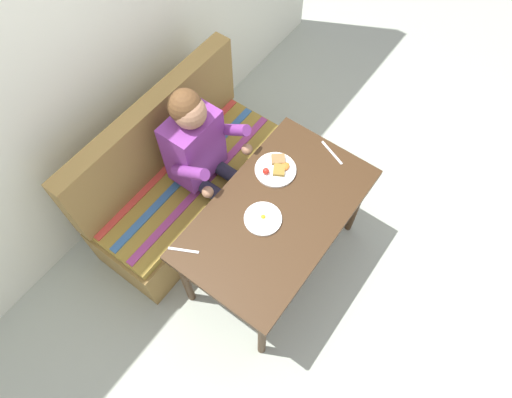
% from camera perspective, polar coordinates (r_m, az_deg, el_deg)
% --- Properties ---
extents(ground_plane, '(8.00, 8.00, 0.00)m').
position_cam_1_polar(ground_plane, '(3.23, 2.16, -7.73)').
color(ground_plane, '#A0A798').
extents(back_wall, '(4.40, 0.10, 2.60)m').
position_cam_1_polar(back_wall, '(2.75, -20.24, 18.32)').
color(back_wall, silver).
rests_on(back_wall, ground).
extents(table, '(1.20, 0.70, 0.73)m').
position_cam_1_polar(table, '(2.64, 2.62, -2.45)').
color(table, '#3A2614').
rests_on(table, ground).
extents(couch, '(1.44, 0.56, 1.00)m').
position_cam_1_polar(couch, '(3.18, -8.96, 2.20)').
color(couch, olive).
rests_on(couch, ground).
extents(person, '(0.45, 0.61, 1.21)m').
position_cam_1_polar(person, '(2.79, -6.64, 5.68)').
color(person, '#763084').
rests_on(person, ground).
extents(plate_breakfast, '(0.25, 0.25, 0.05)m').
position_cam_1_polar(plate_breakfast, '(2.71, 2.53, 3.81)').
color(plate_breakfast, white).
rests_on(plate_breakfast, table).
extents(plate_eggs, '(0.21, 0.21, 0.04)m').
position_cam_1_polar(plate_eggs, '(2.54, 0.87, -2.48)').
color(plate_eggs, white).
rests_on(plate_eggs, table).
extents(fork, '(0.09, 0.16, 0.00)m').
position_cam_1_polar(fork, '(2.49, -9.09, -6.37)').
color(fork, silver).
rests_on(fork, table).
extents(knife, '(0.09, 0.19, 0.00)m').
position_cam_1_polar(knife, '(2.82, 9.50, 5.76)').
color(knife, silver).
rests_on(knife, table).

